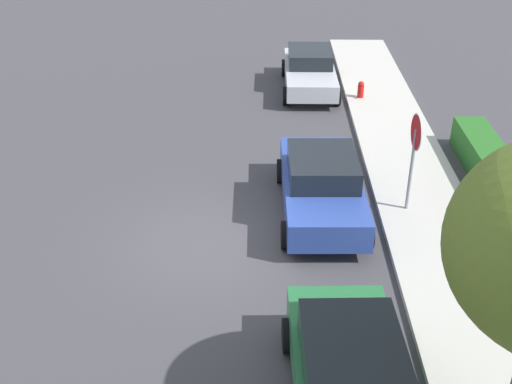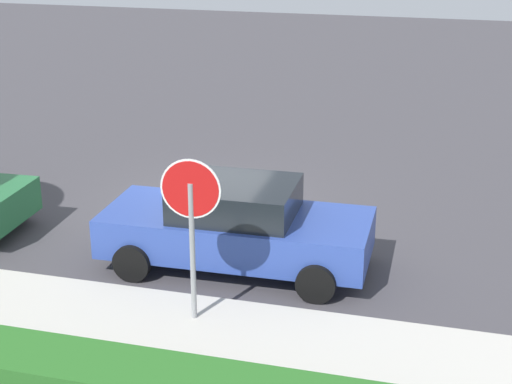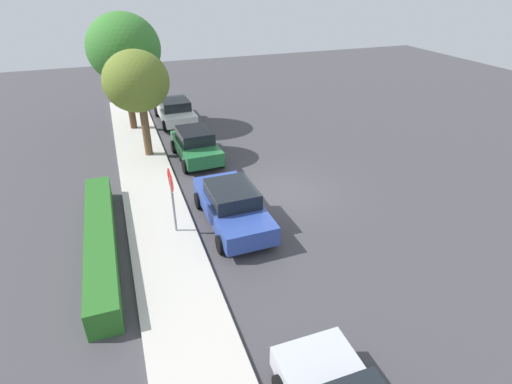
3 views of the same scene
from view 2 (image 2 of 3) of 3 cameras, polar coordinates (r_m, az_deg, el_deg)
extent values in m
plane|color=#423F44|center=(16.33, -3.73, -1.08)|extent=(60.00, 60.00, 0.00)
cube|color=beige|center=(12.02, -11.73, -9.44)|extent=(32.00, 2.35, 0.14)
cylinder|color=gray|center=(11.41, -4.63, -4.72)|extent=(0.08, 0.08, 2.26)
cylinder|color=white|center=(11.01, -4.78, 0.22)|extent=(0.88, 0.07, 0.88)
cylinder|color=red|center=(11.01, -4.78, 0.22)|extent=(0.83, 0.07, 0.83)
cube|color=#2D479E|center=(13.43, -1.43, -2.95)|extent=(4.59, 1.93, 0.68)
cube|color=black|center=(13.20, -1.48, -0.49)|extent=(2.04, 1.66, 0.55)
cylinder|color=black|center=(13.25, -8.98, -5.09)|extent=(0.64, 0.23, 0.64)
cylinder|color=black|center=(14.81, -6.26, -2.15)|extent=(0.64, 0.23, 0.64)
cylinder|color=black|center=(12.45, 4.39, -6.63)|extent=(0.64, 0.23, 0.64)
cylinder|color=black|center=(14.10, 5.68, -3.32)|extent=(0.64, 0.23, 0.64)
cylinder|color=black|center=(16.27, -17.17, -0.86)|extent=(0.65, 0.24, 0.64)
camera|label=1|loc=(21.77, -40.68, 21.92)|focal=45.00mm
camera|label=3|loc=(12.20, 65.93, 20.43)|focal=28.00mm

